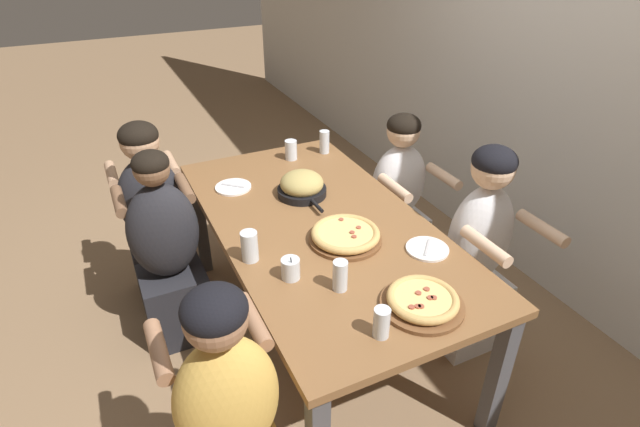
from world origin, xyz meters
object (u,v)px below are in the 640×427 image
drinking_glass_b (324,143)px  drinking_glass_e (291,151)px  empty_plate_a (233,187)px  cocktail_glass_blue (291,270)px  drinking_glass_a (250,248)px  drinking_glass_c (381,324)px  diner_near_left (155,220)px  diner_far_midleft (397,204)px  diner_far_midright (476,260)px  pizza_board_main (345,235)px  empty_plate_b (427,249)px  pizza_board_second (422,301)px  skillet_bowl (302,186)px  diner_near_midleft (169,259)px  drinking_glass_d (340,277)px

drinking_glass_b → drinking_glass_e: size_ratio=1.19×
empty_plate_a → cocktail_glass_blue: (0.88, -0.02, 0.04)m
drinking_glass_a → drinking_glass_c: drinking_glass_a is taller
diner_near_left → diner_far_midleft: bearing=-15.7°
cocktail_glass_blue → diner_far_midright: (0.03, 1.02, -0.25)m
empty_plate_a → diner_far_midright: (0.91, 1.00, -0.22)m
empty_plate_a → drinking_glass_a: drinking_glass_a is taller
pizza_board_main → empty_plate_b: size_ratio=1.75×
pizza_board_second → skillet_bowl: (-1.04, -0.06, 0.03)m
pizza_board_main → skillet_bowl: bearing=-179.6°
drinking_glass_a → drinking_glass_c: 0.71m
pizza_board_second → empty_plate_b: 0.40m
diner_near_midleft → diner_far_midright: size_ratio=0.96×
drinking_glass_b → diner_near_midleft: bearing=-70.9°
drinking_glass_d → diner_far_midleft: (-0.86, 0.86, -0.31)m
drinking_glass_c → skillet_bowl: bearing=171.3°
pizza_board_second → drinking_glass_e: size_ratio=2.71×
diner_far_midright → diner_near_midleft: bearing=-27.5°
drinking_glass_c → drinking_glass_d: drinking_glass_d is taller
skillet_bowl → diner_near_midleft: size_ratio=0.34×
cocktail_glass_blue → drinking_glass_e: (-1.10, 0.46, 0.01)m
drinking_glass_b → drinking_glass_d: size_ratio=1.08×
diner_far_midright → drinking_glass_b: bearing=-74.0°
diner_far_midright → drinking_glass_e: bearing=-63.8°
diner_near_left → skillet_bowl: bearing=-31.8°
skillet_bowl → diner_near_left: size_ratio=0.34×
skillet_bowl → empty_plate_a: 0.40m
cocktail_glass_blue → drinking_glass_c: drinking_glass_c is taller
cocktail_glass_blue → drinking_glass_b: drinking_glass_b is taller
pizza_board_second → diner_far_midleft: diner_far_midleft is taller
drinking_glass_c → diner_far_midright: diner_far_midright is taller
empty_plate_b → diner_far_midleft: (-0.79, 0.38, -0.26)m
cocktail_glass_blue → drinking_glass_e: bearing=157.3°
drinking_glass_a → drinking_glass_c: size_ratio=1.16×
drinking_glass_a → diner_near_midleft: 0.68m
skillet_bowl → drinking_glass_d: (0.80, -0.18, 0.00)m
drinking_glass_b → empty_plate_a: bearing=-72.1°
diner_far_midright → pizza_board_main: bearing=-14.3°
drinking_glass_d → drinking_glass_e: 1.29m
diner_near_left → diner_near_midleft: 0.39m
pizza_board_main → drinking_glass_c: bearing=-16.0°
empty_plate_a → empty_plate_b: same height
drinking_glass_e → diner_near_left: diner_near_left is taller
pizza_board_second → diner_near_midleft: bearing=-144.0°
pizza_board_main → drinking_glass_c: drinking_glass_c is taller
cocktail_glass_blue → diner_near_left: diner_near_left is taller
drinking_glass_e → diner_far_midleft: (0.40, 0.56, -0.31)m
pizza_board_main → diner_near_left: size_ratio=0.30×
skillet_bowl → empty_plate_b: size_ratio=1.98×
drinking_glass_d → drinking_glass_a: bearing=-142.9°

